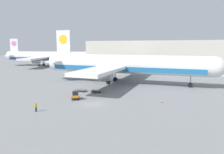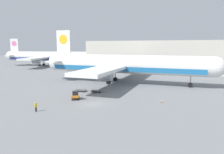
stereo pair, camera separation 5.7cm
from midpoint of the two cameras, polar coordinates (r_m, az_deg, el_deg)
name	(u,v)px [view 2 (the right image)]	position (r m, az deg, el deg)	size (l,w,h in m)	color
ground_plane	(94,104)	(45.43, -4.78, -6.99)	(400.00, 400.00, 0.00)	slate
terminal_building	(184,57)	(102.85, 18.38, 5.10)	(90.00, 18.20, 14.00)	#BCB7A8
airplane_main	(122,65)	(68.85, 2.64, 3.18)	(58.10, 48.32, 17.00)	white
airplane_distant	(46,57)	(133.13, -16.76, 5.12)	(52.79, 44.98, 15.80)	white
baggage_tug_mid	(75,96)	(49.28, -9.52, -4.81)	(2.57, 2.82, 2.00)	orange
baggage_dolly_lead	(81,90)	(57.46, -8.15, -3.41)	(3.77, 1.85, 0.48)	#56565B
baggage_dolly_second	(97,91)	(56.11, -4.02, -3.62)	(3.77, 1.85, 0.48)	#56565B
ground_crew_near	(36,106)	(42.18, -19.25, -7.16)	(0.27, 0.56, 1.78)	black
traffic_cone_near	(162,101)	(47.28, 12.85, -6.15)	(0.40, 0.40, 0.68)	black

